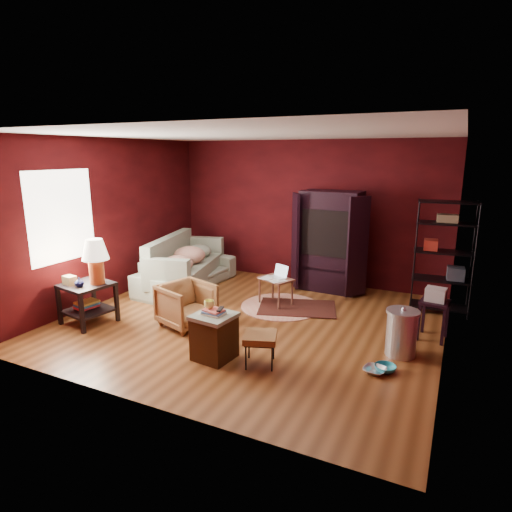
# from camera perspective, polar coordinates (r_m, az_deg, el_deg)

# --- Properties ---
(room) EXTENTS (5.54, 5.04, 2.84)m
(room) POSITION_cam_1_polar(r_m,az_deg,el_deg) (6.32, -1.17, 3.18)
(room) COLOR brown
(room) RESTS_ON ground
(sofa) EXTENTS (0.79, 2.25, 0.86)m
(sofa) POSITION_cam_1_polar(r_m,az_deg,el_deg) (8.33, -9.25, -1.30)
(sofa) COLOR gray
(sofa) RESTS_ON ground
(armchair) EXTENTS (0.84, 0.87, 0.72)m
(armchair) POSITION_cam_1_polar(r_m,az_deg,el_deg) (6.52, -9.25, -6.17)
(armchair) COLOR black
(armchair) RESTS_ON ground
(pet_bowl_steel) EXTENTS (0.27, 0.11, 0.26)m
(pet_bowl_steel) POSITION_cam_1_polar(r_m,az_deg,el_deg) (5.38, 15.61, -13.56)
(pet_bowl_steel) COLOR silver
(pet_bowl_steel) RESTS_ON ground
(pet_bowl_turquoise) EXTENTS (0.25, 0.08, 0.25)m
(pet_bowl_turquoise) POSITION_cam_1_polar(r_m,az_deg,el_deg) (5.45, 16.92, -13.33)
(pet_bowl_turquoise) COLOR #27A0B8
(pet_bowl_turquoise) RESTS_ON ground
(vase) EXTENTS (0.17, 0.17, 0.14)m
(vase) POSITION_cam_1_polar(r_m,az_deg,el_deg) (6.81, -22.51, -3.25)
(vase) COLOR #0D1244
(vase) RESTS_ON side_table
(mug) EXTENTS (0.16, 0.15, 0.13)m
(mug) POSITION_cam_1_polar(r_m,az_deg,el_deg) (5.38, -6.26, -6.29)
(mug) COLOR #FBFB7A
(mug) RESTS_ON hamper
(side_table) EXTENTS (0.76, 0.76, 1.31)m
(side_table) POSITION_cam_1_polar(r_m,az_deg,el_deg) (6.88, -21.10, -2.18)
(side_table) COLOR black
(side_table) RESTS_ON ground
(sofa_cushions) EXTENTS (1.34, 2.30, 0.91)m
(sofa_cushions) POSITION_cam_1_polar(r_m,az_deg,el_deg) (8.33, -9.61, -1.22)
(sofa_cushions) COLOR gray
(sofa_cushions) RESTS_ON sofa
(hamper) EXTENTS (0.53, 0.53, 0.68)m
(hamper) POSITION_cam_1_polar(r_m,az_deg,el_deg) (5.49, -5.59, -10.50)
(hamper) COLOR #492A10
(hamper) RESTS_ON ground
(footstool) EXTENTS (0.50, 0.50, 0.40)m
(footstool) POSITION_cam_1_polar(r_m,az_deg,el_deg) (5.29, 0.56, -10.91)
(footstool) COLOR black
(footstool) RESTS_ON ground
(rug_round) EXTENTS (1.80, 1.80, 0.01)m
(rug_round) POSITION_cam_1_polar(r_m,az_deg,el_deg) (7.33, 3.37, -6.71)
(rug_round) COLOR beige
(rug_round) RESTS_ON ground
(rug_oriental) EXTENTS (1.46, 1.19, 0.01)m
(rug_oriental) POSITION_cam_1_polar(r_m,az_deg,el_deg) (7.26, 5.52, -6.85)
(rug_oriental) COLOR #4F1C15
(rug_oriental) RESTS_ON ground
(laptop_desk) EXTENTS (0.66, 0.58, 0.68)m
(laptop_desk) POSITION_cam_1_polar(r_m,az_deg,el_deg) (7.30, 2.71, -3.34)
(laptop_desk) COLOR brown
(laptop_desk) RESTS_ON ground
(tv_armoire) EXTENTS (1.48, 0.81, 1.87)m
(tv_armoire) POSITION_cam_1_polar(r_m,az_deg,el_deg) (8.08, 9.81, 2.18)
(tv_armoire) COLOR black
(tv_armoire) RESTS_ON ground
(wire_shelving) EXTENTS (0.92, 0.46, 1.83)m
(wire_shelving) POSITION_cam_1_polar(r_m,az_deg,el_deg) (7.42, 23.85, 0.40)
(wire_shelving) COLOR black
(wire_shelving) RESTS_ON ground
(small_stand) EXTENTS (0.41, 0.41, 0.74)m
(small_stand) POSITION_cam_1_polar(r_m,az_deg,el_deg) (6.41, 22.77, -5.55)
(small_stand) COLOR black
(small_stand) RESTS_ON ground
(trash_can) EXTENTS (0.51, 0.51, 0.65)m
(trash_can) POSITION_cam_1_polar(r_m,az_deg,el_deg) (5.85, 18.82, -9.63)
(trash_can) COLOR silver
(trash_can) RESTS_ON ground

